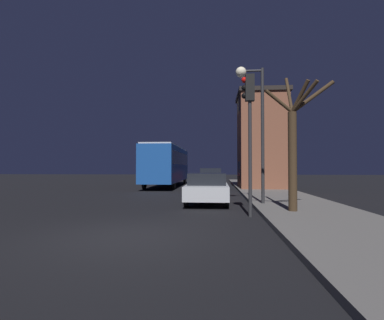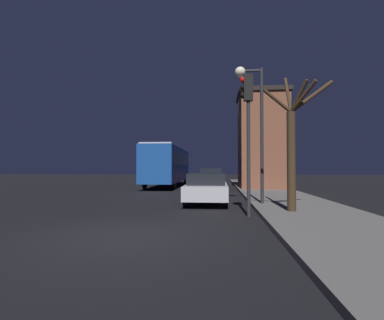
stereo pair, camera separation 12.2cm
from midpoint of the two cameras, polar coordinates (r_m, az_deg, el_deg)
The scene contains 10 objects.
ground_plane at distance 7.72m, azimuth -12.87°, elevation -13.84°, with size 120.00×120.00×0.00m, color black.
sidewalk at distance 8.05m, azimuth 29.33°, elevation -12.64°, with size 3.68×60.00×0.15m.
brick_building at distance 23.19m, azimuth 12.96°, elevation 3.76°, with size 3.62×4.33×7.12m.
streetlamp at distance 13.20m, azimuth 11.21°, elevation 10.22°, with size 1.20×0.46×5.82m.
traffic_light at distance 10.39m, azimuth 10.47°, elevation 8.38°, with size 0.43×0.24×4.81m.
bare_tree at distance 11.03m, azimuth 18.61°, elevation 3.02°, with size 2.45×1.83×4.93m.
bus at distance 26.18m, azimuth -4.87°, elevation -0.54°, with size 2.47×11.33×3.42m.
car_near_lane at distance 13.95m, azimuth 2.71°, elevation -5.25°, with size 1.86×4.56×1.39m.
car_mid_lane at distance 23.67m, azimuth 3.47°, elevation -3.39°, with size 1.78×4.75×1.59m.
car_far_lane at distance 33.36m, azimuth 3.67°, elevation -2.92°, with size 1.76×4.16×1.48m.
Camera 1 is at (2.21, -7.19, 1.67)m, focal length 28.00 mm.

